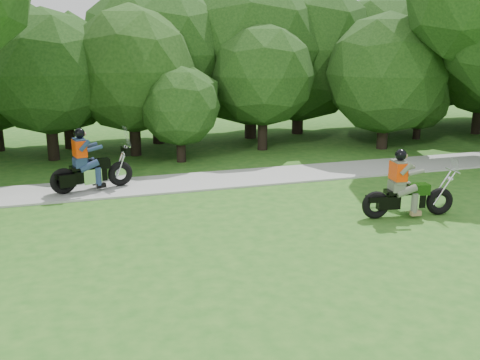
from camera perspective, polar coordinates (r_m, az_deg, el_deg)
ground at (r=11.13m, az=14.59°, el=-9.75°), size 100.00×100.00×0.00m
walkway at (r=18.00m, az=1.23°, el=0.30°), size 60.00×2.20×0.06m
tree_line at (r=24.66m, az=1.54°, el=12.75°), size 40.21×11.34×7.59m
chopper_motorcycle at (r=14.55m, az=17.12°, el=-1.26°), size 2.55×0.79×1.83m
touring_motorcycle at (r=16.78m, az=-16.04°, el=1.23°), size 2.52×1.19×1.94m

